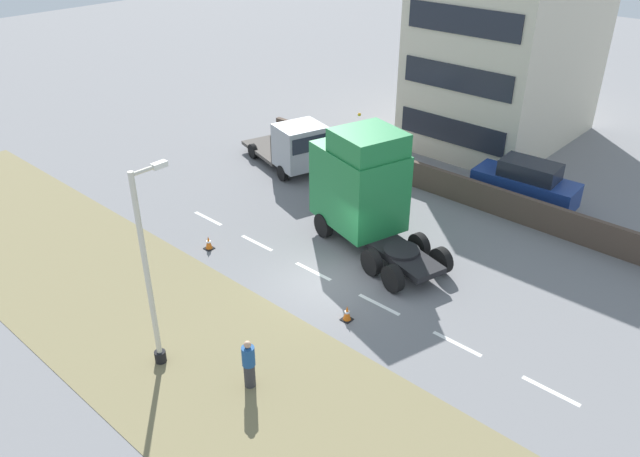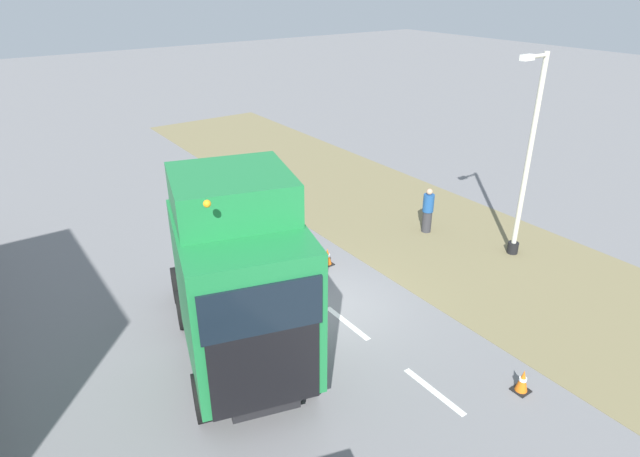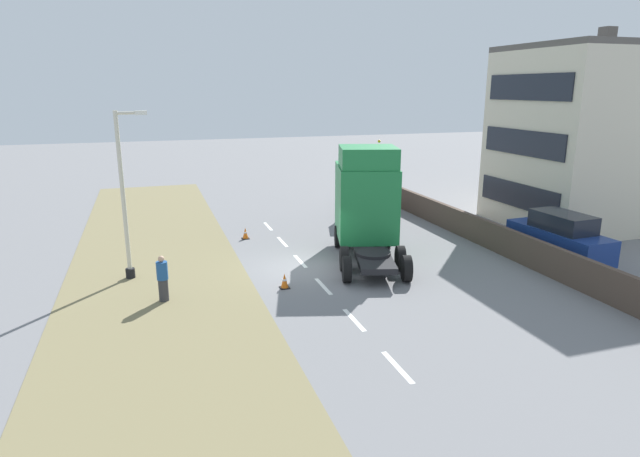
% 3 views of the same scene
% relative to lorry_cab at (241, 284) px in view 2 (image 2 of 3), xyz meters
% --- Properties ---
extents(ground_plane, '(120.00, 120.00, 0.00)m').
position_rel_lorry_cab_xyz_m(ground_plane, '(-3.14, -1.09, -2.45)').
color(ground_plane, slate).
rests_on(ground_plane, ground).
extents(grass_verge, '(7.00, 44.00, 0.01)m').
position_rel_lorry_cab_xyz_m(grass_verge, '(-9.14, -1.09, -2.44)').
color(grass_verge, olive).
rests_on(grass_verge, ground).
extents(lane_markings, '(0.16, 17.80, 0.00)m').
position_rel_lorry_cab_xyz_m(lane_markings, '(-3.14, -1.79, -2.44)').
color(lane_markings, white).
rests_on(lane_markings, ground).
extents(lorry_cab, '(4.19, 6.84, 5.03)m').
position_rel_lorry_cab_xyz_m(lorry_cab, '(0.00, 0.00, 0.00)').
color(lorry_cab, black).
rests_on(lorry_cab, ground).
extents(lamp_post, '(1.30, 0.36, 6.53)m').
position_rel_lorry_cab_xyz_m(lamp_post, '(-10.07, -0.15, 0.52)').
color(lamp_post, black).
rests_on(lamp_post, ground).
extents(pedestrian, '(0.39, 0.39, 1.68)m').
position_rel_lorry_cab_xyz_m(pedestrian, '(-8.97, -3.01, -1.62)').
color(pedestrian, '#333338').
rests_on(pedestrian, ground).
extents(traffic_cone_lead, '(0.36, 0.36, 0.58)m').
position_rel_lorry_cab_xyz_m(traffic_cone_lead, '(-4.59, -3.11, -2.16)').
color(traffic_cone_lead, black).
rests_on(traffic_cone_lead, ground).
extents(traffic_cone_trailing, '(0.36, 0.36, 0.58)m').
position_rel_lorry_cab_xyz_m(traffic_cone_trailing, '(-4.76, 4.13, -2.16)').
color(traffic_cone_trailing, black).
rests_on(traffic_cone_trailing, ground).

